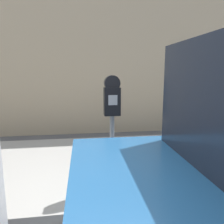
% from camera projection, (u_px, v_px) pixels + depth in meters
% --- Properties ---
extents(sidewalk, '(24.00, 2.80, 0.14)m').
position_uv_depth(sidewalk, '(69.00, 166.00, 3.73)').
color(sidewalk, '#9E9B96').
rests_on(sidewalk, ground_plane).
extents(building_facade, '(24.00, 0.30, 5.93)m').
position_uv_depth(building_facade, '(70.00, 20.00, 5.56)').
color(building_facade, tan).
rests_on(building_facade, ground_plane).
extents(parking_meter, '(0.20, 0.15, 1.48)m').
position_uv_depth(parking_meter, '(112.00, 108.00, 2.67)').
color(parking_meter, slate).
rests_on(parking_meter, sidewalk).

